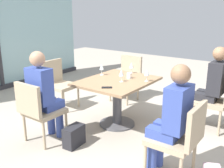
# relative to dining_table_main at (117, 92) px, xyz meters

# --- Properties ---
(ground_plane) EXTENTS (12.00, 12.00, 0.00)m
(ground_plane) POSITION_rel_dining_table_main_xyz_m (0.00, 0.00, -0.54)
(ground_plane) COLOR #A89E8E
(dining_table_main) EXTENTS (1.17, 0.95, 0.73)m
(dining_table_main) POSITION_rel_dining_table_main_xyz_m (0.00, 0.00, 0.00)
(dining_table_main) COLOR #997551
(dining_table_main) RESTS_ON ground_plane
(chair_far_left) EXTENTS (0.50, 0.46, 0.87)m
(chair_far_left) POSITION_rel_dining_table_main_xyz_m (-1.09, 0.52, -0.05)
(chair_far_left) COLOR tan
(chair_far_left) RESTS_ON ground_plane
(chair_front_left) EXTENTS (0.46, 0.50, 0.87)m
(chair_front_left) POSITION_rel_dining_table_main_xyz_m (-0.73, -1.31, -0.05)
(chair_front_left) COLOR tan
(chair_front_left) RESTS_ON ground_plane
(chair_front_right) EXTENTS (0.46, 0.50, 0.87)m
(chair_front_right) POSITION_rel_dining_table_main_xyz_m (0.73, -1.31, -0.05)
(chair_front_right) COLOR tan
(chair_front_right) RESTS_ON ground_plane
(chair_near_window) EXTENTS (0.46, 0.51, 0.87)m
(chair_near_window) POSITION_rel_dining_table_main_xyz_m (0.00, 1.31, -0.05)
(chair_near_window) COLOR tan
(chair_near_window) RESTS_ON ground_plane
(chair_far_right) EXTENTS (0.50, 0.46, 0.87)m
(chair_far_right) POSITION_rel_dining_table_main_xyz_m (1.09, 0.52, -0.05)
(chair_far_right) COLOR tan
(chair_far_right) RESTS_ON ground_plane
(person_far_left) EXTENTS (0.39, 0.34, 1.26)m
(person_far_left) POSITION_rel_dining_table_main_xyz_m (-0.98, 0.52, 0.16)
(person_far_left) COLOR #384C9E
(person_far_left) RESTS_ON ground_plane
(person_front_left) EXTENTS (0.34, 0.39, 1.26)m
(person_front_left) POSITION_rel_dining_table_main_xyz_m (-0.73, -1.20, 0.16)
(person_front_left) COLOR #384C9E
(person_front_left) RESTS_ON ground_plane
(person_front_right) EXTENTS (0.34, 0.39, 1.26)m
(person_front_right) POSITION_rel_dining_table_main_xyz_m (0.73, -1.20, 0.16)
(person_front_right) COLOR #28282D
(person_front_right) RESTS_ON ground_plane
(wine_glass_0) EXTENTS (0.07, 0.07, 0.18)m
(wine_glass_0) POSITION_rel_dining_table_main_xyz_m (-0.04, -0.10, 0.32)
(wine_glass_0) COLOR silver
(wine_glass_0) RESTS_ON dining_table_main
(wine_glass_1) EXTENTS (0.07, 0.07, 0.18)m
(wine_glass_1) POSITION_rel_dining_table_main_xyz_m (0.11, 0.38, 0.32)
(wine_glass_1) COLOR silver
(wine_glass_1) RESTS_ON dining_table_main
(wine_glass_2) EXTENTS (0.07, 0.07, 0.18)m
(wine_glass_2) POSITION_rel_dining_table_main_xyz_m (0.49, 0.06, 0.32)
(wine_glass_2) COLOR silver
(wine_glass_2) RESTS_ON dining_table_main
(wine_glass_3) EXTENTS (0.07, 0.07, 0.18)m
(wine_glass_3) POSITION_rel_dining_table_main_xyz_m (0.20, -0.39, 0.32)
(wine_glass_3) COLOR silver
(wine_glass_3) RESTS_ON dining_table_main
(coffee_cup) EXTENTS (0.08, 0.08, 0.09)m
(coffee_cup) POSITION_rel_dining_table_main_xyz_m (0.19, -0.09, 0.23)
(coffee_cup) COLOR white
(coffee_cup) RESTS_ON dining_table_main
(cell_phone_on_table) EXTENTS (0.14, 0.16, 0.01)m
(cell_phone_on_table) POSITION_rel_dining_table_main_xyz_m (-0.41, -0.11, 0.19)
(cell_phone_on_table) COLOR black
(cell_phone_on_table) RESTS_ON dining_table_main
(handbag_0) EXTENTS (0.31, 0.18, 0.28)m
(handbag_0) POSITION_rel_dining_table_main_xyz_m (-0.89, 0.08, -0.40)
(handbag_0) COLOR #232328
(handbag_0) RESTS_ON ground_plane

